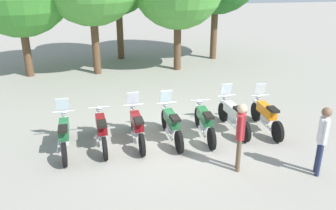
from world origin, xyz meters
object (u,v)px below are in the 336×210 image
Objects in this scene: person_0 at (240,132)px; person_1 at (323,136)px; motorcycle_3 at (171,124)px; motorcycle_0 at (64,134)px; motorcycle_2 at (137,126)px; motorcycle_4 at (204,121)px; motorcycle_5 at (233,115)px; motorcycle_1 at (102,130)px; motorcycle_6 at (266,115)px.

person_0 is 1.95m from person_1.
person_0 reaches higher than motorcycle_3.
motorcycle_0 is 1.00× the size of motorcycle_3.
motorcycle_4 is at bearing -93.80° from motorcycle_2.
person_0 reaches higher than motorcycle_0.
motorcycle_5 is at bearing -73.34° from motorcycle_4.
motorcycle_0 is 6.72m from person_1.
motorcycle_4 is at bearing 100.61° from motorcycle_5.
motorcycle_2 reaches higher than motorcycle_1.
motorcycle_4 is 1.00× the size of motorcycle_5.
person_1 reaches higher than motorcycle_0.
person_1 is at bearing -177.22° from person_0.
motorcycle_5 is at bearing 80.13° from motorcycle_6.
motorcycle_4 is 3.39m from person_1.
motorcycle_2 is 1.00× the size of motorcycle_5.
motorcycle_4 is 1.22× the size of person_1.
motorcycle_6 is (5.09, 0.11, 0.01)m from motorcycle_1.
motorcycle_6 is at bearing -92.21° from motorcycle_2.
motorcycle_6 is at bearing -110.18° from person_0.
motorcycle_1 is 3.94m from person_0.
person_0 is (3.37, -1.96, 0.57)m from motorcycle_1.
person_0 reaches higher than person_1.
motorcycle_6 is at bearing -86.03° from motorcycle_4.
motorcycle_1 is 5.84m from person_1.
motorcycle_3 is at bearing 93.11° from motorcycle_5.
motorcycle_0 is 1.03m from motorcycle_1.
motorcycle_2 is at bearing -88.87° from motorcycle_0.
motorcycle_2 is at bearing -92.80° from motorcycle_1.
person_0 is (1.34, -1.97, 0.55)m from motorcycle_3.
motorcycle_1 is at bearing -86.32° from motorcycle_0.
motorcycle_2 is 1.00× the size of motorcycle_3.
person_1 is at bearing -120.30° from motorcycle_1.
motorcycle_5 is 2.42m from person_0.
motorcycle_3 is at bearing 92.14° from motorcycle_6.
person_0 reaches higher than motorcycle_6.
motorcycle_3 is 2.05m from motorcycle_5.
motorcycle_2 is 1.00× the size of motorcycle_6.
motorcycle_4 is (3.05, 0.01, 0.00)m from motorcycle_1.
motorcycle_6 is (3.06, 0.10, 0.00)m from motorcycle_3.
motorcycle_0 is at bearing -179.59° from person_1.
motorcycle_5 is (5.09, 0.42, 0.00)m from motorcycle_0.
motorcycle_4 is at bearing 152.12° from person_1.
person_1 is (5.24, -2.52, 0.56)m from motorcycle_1.
motorcycle_0 and motorcycle_6 have the same top height.
motorcycle_4 is 1.00× the size of motorcycle_6.
motorcycle_2 is 1.00× the size of motorcycle_4.
person_1 is at bearing -176.43° from motorcycle_6.
person_1 is (3.20, -2.53, 0.54)m from motorcycle_3.
motorcycle_5 is (3.05, 0.26, 0.00)m from motorcycle_2.
motorcycle_2 is 4.07m from motorcycle_6.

